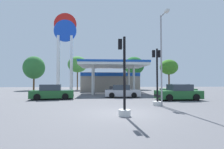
{
  "coord_description": "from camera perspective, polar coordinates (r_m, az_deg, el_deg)",
  "views": [
    {
      "loc": [
        -1.49,
        -10.1,
        1.91
      ],
      "look_at": [
        0.16,
        12.28,
        2.77
      ],
      "focal_mm": 27.33,
      "sensor_mm": 36.0,
      "label": 1
    }
  ],
  "objects": [
    {
      "name": "tree_3",
      "position": [
        42.63,
        18.49,
        2.34
      ],
      "size": [
        4.18,
        4.18,
        7.0
      ],
      "color": "brown",
      "rests_on": "ground"
    },
    {
      "name": "car_2",
      "position": [
        20.15,
        3.38,
        -5.75
      ],
      "size": [
        4.14,
        2.0,
        1.46
      ],
      "color": "black",
      "rests_on": "ground"
    },
    {
      "name": "traffic_signal_1",
      "position": [
        9.42,
        4.0,
        -5.69
      ],
      "size": [
        0.65,
        0.68,
        4.36
      ],
      "color": "silver",
      "rests_on": "ground"
    },
    {
      "name": "station_pole_sign",
      "position": [
        29.44,
        -15.43,
        10.34
      ],
      "size": [
        3.66,
        0.56,
        13.11
      ],
      "color": "white",
      "rests_on": "ground"
    },
    {
      "name": "car_1",
      "position": [
        19.11,
        -19.39,
        -5.7
      ],
      "size": [
        4.58,
        2.54,
        1.55
      ],
      "color": "black",
      "rests_on": "ground"
    },
    {
      "name": "gas_station",
      "position": [
        32.22,
        -0.69,
        -1.72
      ],
      "size": [
        10.64,
        14.43,
        4.77
      ],
      "color": "gray",
      "rests_on": "ground"
    },
    {
      "name": "tree_0",
      "position": [
        40.12,
        -24.62,
        2.11
      ],
      "size": [
        4.46,
        4.46,
        7.22
      ],
      "color": "brown",
      "rests_on": "ground"
    },
    {
      "name": "car_3",
      "position": [
        23.74,
        21.26,
        -4.98
      ],
      "size": [
        4.35,
        2.1,
        1.53
      ],
      "color": "black",
      "rests_on": "ground"
    },
    {
      "name": "tree_1",
      "position": [
        38.38,
        -11.47,
        3.31
      ],
      "size": [
        4.22,
        4.22,
        7.34
      ],
      "color": "brown",
      "rests_on": "ground"
    },
    {
      "name": "traffic_signal_0",
      "position": [
        13.93,
        14.85,
        -3.46
      ],
      "size": [
        0.73,
        0.73,
        4.48
      ],
      "color": "silver",
      "rests_on": "ground"
    },
    {
      "name": "ground_plane",
      "position": [
        10.38,
        4.19,
        -12.79
      ],
      "size": [
        90.0,
        90.0,
        0.0
      ],
      "primitive_type": "plane",
      "color": "#56565B",
      "rests_on": "ground"
    },
    {
      "name": "corner_streetlamp",
      "position": [
        13.74,
        16.44,
        7.65
      ],
      "size": [
        0.24,
        1.48,
        7.07
      ],
      "color": "gray",
      "rests_on": "ground"
    },
    {
      "name": "tree_2",
      "position": [
        40.7,
        7.37,
        2.9
      ],
      "size": [
        4.72,
        4.72,
        7.63
      ],
      "color": "brown",
      "rests_on": "ground"
    },
    {
      "name": "car_0",
      "position": [
        18.55,
        21.32,
        -5.75
      ],
      "size": [
        4.47,
        2.15,
        1.58
      ],
      "color": "black",
      "rests_on": "ground"
    }
  ]
}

